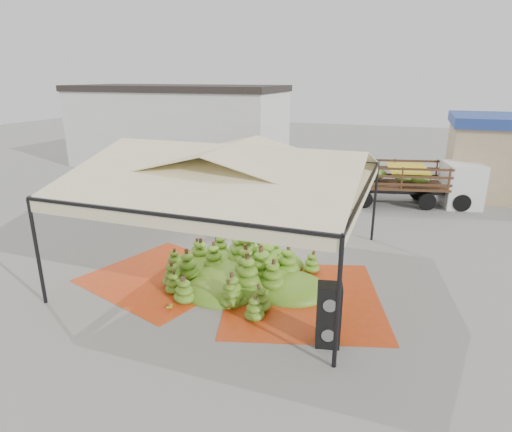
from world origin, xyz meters
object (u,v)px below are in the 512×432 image
(speaker_stack, at_px, (329,315))
(truck_left, at_px, (296,171))
(truck_right, at_px, (419,179))
(banana_heap, at_px, (247,261))
(vendor, at_px, (272,219))

(speaker_stack, relative_size, truck_left, 0.25)
(truck_left, bearing_deg, truck_right, -6.08)
(banana_heap, relative_size, truck_right, 0.88)
(vendor, relative_size, truck_right, 0.25)
(banana_heap, bearing_deg, vendor, 95.88)
(banana_heap, bearing_deg, truck_right, 65.13)
(speaker_stack, relative_size, truck_right, 0.24)
(speaker_stack, bearing_deg, vendor, 106.59)
(speaker_stack, xyz_separation_m, vendor, (-3.34, 6.06, 0.02))
(banana_heap, distance_m, vendor, 3.62)
(vendor, relative_size, truck_left, 0.26)
(banana_heap, height_order, truck_right, truck_right)
(banana_heap, relative_size, vendor, 3.56)
(vendor, xyz_separation_m, truck_left, (-0.83, 6.67, 0.45))
(vendor, xyz_separation_m, truck_right, (5.20, 6.83, 0.49))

